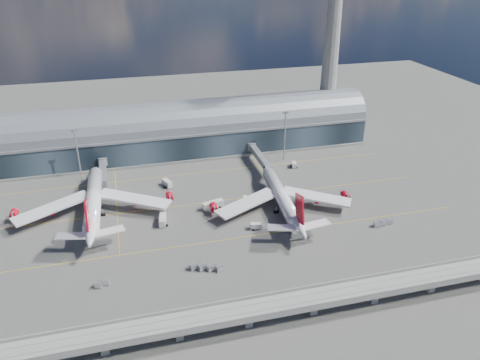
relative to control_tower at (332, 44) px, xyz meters
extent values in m
plane|color=#474744|center=(-85.00, -83.00, -51.64)|extent=(500.00, 500.00, 0.00)
cube|color=gold|center=(-85.00, -93.00, -51.63)|extent=(200.00, 0.25, 0.01)
cube|color=gold|center=(-85.00, -63.00, -51.63)|extent=(200.00, 0.25, 0.01)
cube|color=gold|center=(-85.00, -33.00, -51.63)|extent=(200.00, 0.25, 0.01)
cube|color=gold|center=(-120.00, -53.00, -51.63)|extent=(0.25, 80.00, 0.01)
cube|color=gold|center=(-50.00, -53.00, -51.63)|extent=(0.25, 80.00, 0.01)
cube|color=#1C262E|center=(-85.00, -5.00, -44.64)|extent=(200.00, 28.00, 14.00)
cylinder|color=slate|center=(-85.00, -5.00, -37.64)|extent=(200.00, 28.00, 28.00)
cube|color=gray|center=(-85.00, -19.00, -37.64)|extent=(200.00, 1.00, 1.20)
cube|color=gray|center=(-85.00, -5.00, -51.04)|extent=(200.00, 30.00, 1.20)
cube|color=gray|center=(0.00, 0.00, -47.64)|extent=(18.00, 18.00, 8.00)
cone|color=gray|center=(0.00, 0.00, -6.64)|extent=(10.00, 10.00, 90.00)
cube|color=gray|center=(-85.00, -138.00, -46.14)|extent=(220.00, 8.50, 1.20)
cube|color=gray|center=(-85.00, -142.00, -45.04)|extent=(220.00, 0.40, 1.20)
cube|color=gray|center=(-85.00, -134.00, -45.04)|extent=(220.00, 0.40, 1.20)
cube|color=gray|center=(-85.00, -139.50, -45.49)|extent=(220.00, 0.12, 0.12)
cube|color=gray|center=(-85.00, -136.50, -45.49)|extent=(220.00, 0.12, 0.12)
cube|color=gray|center=(-125.00, -138.00, -49.14)|extent=(2.20, 2.20, 5.00)
cube|color=gray|center=(-105.00, -138.00, -49.14)|extent=(2.20, 2.20, 5.00)
cube|color=gray|center=(-85.00, -138.00, -49.14)|extent=(2.20, 2.20, 5.00)
cube|color=gray|center=(-65.00, -138.00, -49.14)|extent=(2.20, 2.20, 5.00)
cube|color=gray|center=(-45.00, -138.00, -49.14)|extent=(2.20, 2.20, 5.00)
cube|color=gray|center=(-25.00, -138.00, -49.14)|extent=(2.20, 2.20, 5.00)
cylinder|color=gray|center=(-135.00, -28.00, -39.14)|extent=(0.70, 0.70, 25.00)
cube|color=gray|center=(-135.00, -28.00, -26.44)|extent=(3.00, 0.40, 1.00)
cylinder|color=gray|center=(-35.00, -28.00, -39.14)|extent=(0.70, 0.70, 25.00)
cube|color=gray|center=(-35.00, -28.00, -26.44)|extent=(3.00, 0.40, 1.00)
cylinder|color=white|center=(-128.66, -59.23, -45.72)|extent=(7.08, 50.70, 6.10)
cone|color=white|center=(-128.12, -31.08, -45.72)|extent=(6.25, 7.75, 6.10)
cone|color=white|center=(-129.24, -89.28, -44.96)|extent=(6.32, 11.56, 6.10)
cube|color=red|center=(-129.19, -86.42, -37.43)|extent=(0.89, 11.42, 12.63)
cube|color=white|center=(-144.66, -60.82, -46.49)|extent=(30.88, 20.72, 2.47)
cube|color=white|center=(-112.73, -61.44, -46.49)|extent=(30.58, 21.63, 2.47)
cylinder|color=red|center=(-145.22, -58.91, -48.20)|extent=(3.14, 4.83, 3.05)
cylinder|color=red|center=(-159.41, -58.63, -48.20)|extent=(3.14, 4.83, 3.05)
cylinder|color=red|center=(-112.11, -59.55, -48.20)|extent=(3.14, 4.83, 3.05)
cylinder|color=red|center=(-97.92, -59.82, -48.20)|extent=(3.14, 4.83, 3.05)
cylinder|color=gray|center=(-128.32, -41.39, -50.21)|extent=(0.48, 0.48, 2.86)
cylinder|color=gray|center=(-131.79, -62.98, -50.21)|extent=(0.57, 0.57, 2.86)
cylinder|color=gray|center=(-125.68, -63.10, -50.21)|extent=(0.57, 0.57, 2.86)
cylinder|color=black|center=(-131.79, -62.98, -51.11)|extent=(2.13, 1.47, 1.43)
cylinder|color=black|center=(-125.68, -63.10, -51.11)|extent=(2.13, 1.47, 1.43)
cylinder|color=white|center=(-53.28, -75.52, -46.09)|extent=(8.87, 45.76, 5.45)
cone|color=white|center=(-51.35, -50.03, -46.09)|extent=(6.01, 7.91, 5.45)
cone|color=white|center=(-55.35, -102.88, -45.34)|extent=(6.29, 11.66, 5.45)
cube|color=red|center=(-55.13, -100.07, -38.19)|extent=(1.50, 11.26, 12.45)
cube|color=white|center=(-68.11, -76.28, -46.84)|extent=(29.00, 18.28, 2.33)
cube|color=white|center=(-38.74, -78.50, -46.84)|extent=(27.99, 21.52, 2.33)
cylinder|color=black|center=(-53.28, -75.52, -47.59)|extent=(7.70, 41.05, 4.64)
cylinder|color=red|center=(-68.51, -74.37, -48.53)|extent=(3.35, 4.92, 3.01)
cylinder|color=red|center=(-81.56, -73.38, -48.53)|extent=(3.35, 4.92, 3.01)
cylinder|color=red|center=(-38.05, -76.67, -48.53)|extent=(3.35, 4.92, 3.01)
cylinder|color=red|center=(-25.00, -77.65, -48.53)|extent=(3.35, 4.92, 3.01)
cylinder|color=gray|center=(-52.07, -59.53, -50.23)|extent=(0.47, 0.47, 2.82)
cylinder|color=gray|center=(-56.56, -79.04, -50.23)|extent=(0.56, 0.56, 2.82)
cylinder|color=gray|center=(-50.56, -79.49, -50.23)|extent=(0.56, 0.56, 2.82)
cylinder|color=black|center=(-56.56, -79.04, -51.12)|extent=(2.17, 1.56, 1.41)
cylinder|color=black|center=(-50.56, -79.49, -51.12)|extent=(2.17, 1.56, 1.41)
cube|color=gray|center=(-125.16, -31.00, -46.44)|extent=(3.00, 24.00, 3.00)
cube|color=gray|center=(-125.16, -43.00, -46.44)|extent=(3.60, 3.60, 3.40)
cylinder|color=gray|center=(-125.16, -19.00, -46.44)|extent=(4.40, 4.40, 4.00)
cylinder|color=gray|center=(-125.16, -43.00, -49.94)|extent=(0.50, 0.50, 3.40)
cylinder|color=black|center=(-125.16, -43.00, -51.29)|extent=(1.40, 0.80, 0.80)
cube|color=gray|center=(-49.78, -33.00, -46.44)|extent=(3.00, 28.00, 3.00)
cube|color=gray|center=(-49.78, -47.00, -46.44)|extent=(3.60, 3.60, 3.40)
cylinder|color=gray|center=(-49.78, -19.00, -46.44)|extent=(4.40, 4.40, 4.00)
cylinder|color=gray|center=(-49.78, -47.00, -49.94)|extent=(0.50, 0.50, 3.40)
cylinder|color=black|center=(-49.78, -47.00, -51.29)|extent=(1.40, 0.80, 0.80)
cube|color=beige|center=(-102.64, -75.56, -49.91)|extent=(3.72, 7.85, 2.80)
cylinder|color=black|center=(-103.05, -73.18, -51.15)|extent=(2.82, 1.41, 0.97)
cylinder|color=black|center=(-102.24, -77.94, -51.15)|extent=(2.82, 1.41, 0.97)
cube|color=beige|center=(-68.09, -88.69, -50.27)|extent=(4.55, 2.71, 2.22)
cylinder|color=black|center=(-66.75, -88.44, -51.25)|extent=(1.15, 2.24, 0.77)
cylinder|color=black|center=(-69.43, -88.94, -51.25)|extent=(1.15, 2.24, 0.77)
cube|color=beige|center=(-80.90, -68.74, -49.82)|extent=(9.43, 4.85, 2.95)
cylinder|color=black|center=(-78.10, -69.48, -51.13)|extent=(1.71, 3.00, 1.02)
cylinder|color=black|center=(-83.70, -67.99, -51.13)|extent=(1.71, 3.00, 1.02)
cube|color=beige|center=(-66.21, -67.90, -50.26)|extent=(2.37, 5.28, 2.23)
cylinder|color=black|center=(-66.08, -66.26, -51.25)|extent=(2.20, 0.94, 0.77)
cylinder|color=black|center=(-66.34, -69.54, -51.25)|extent=(2.20, 0.94, 0.77)
cube|color=beige|center=(-33.44, -38.53, -50.22)|extent=(2.97, 4.76, 2.30)
cylinder|color=black|center=(-33.76, -37.15, -51.24)|extent=(2.33, 1.27, 0.79)
cylinder|color=black|center=(-33.12, -39.90, -51.24)|extent=(2.33, 1.27, 0.79)
cube|color=beige|center=(-97.04, -43.31, -50.02)|extent=(4.31, 6.49, 2.63)
cylinder|color=black|center=(-96.35, -41.50, -51.18)|extent=(2.68, 1.74, 0.91)
cylinder|color=black|center=(-97.72, -45.13, -51.18)|extent=(2.68, 1.74, 0.91)
cube|color=gray|center=(-127.10, -109.43, -51.38)|extent=(2.82, 2.26, 0.31)
cube|color=#B6B6BB|center=(-127.10, -109.43, -50.56)|extent=(2.40, 2.04, 1.54)
cube|color=gray|center=(-124.53, -108.70, -51.38)|extent=(2.82, 2.26, 0.31)
cube|color=#B6B6BB|center=(-124.53, -108.70, -50.56)|extent=(2.40, 2.04, 1.54)
cube|color=gray|center=(-95.95, -107.76, -51.35)|extent=(3.21, 2.66, 0.34)
cube|color=#B6B6BB|center=(-95.95, -107.76, -50.43)|extent=(2.74, 2.40, 1.72)
cube|color=gray|center=(-93.15, -108.78, -51.35)|extent=(3.21, 2.66, 0.34)
cube|color=#B6B6BB|center=(-93.15, -108.78, -50.43)|extent=(2.74, 2.40, 1.72)
cube|color=gray|center=(-90.36, -109.81, -51.35)|extent=(3.21, 2.66, 0.34)
cube|color=#B6B6BB|center=(-90.36, -109.81, -50.43)|extent=(2.74, 2.40, 1.72)
cube|color=gray|center=(-87.56, -110.83, -51.35)|extent=(3.21, 2.66, 0.34)
cube|color=#B6B6BB|center=(-87.56, -110.83, -50.43)|extent=(2.74, 2.40, 1.72)
cube|color=gray|center=(-21.93, -99.29, -51.36)|extent=(2.91, 2.14, 0.34)
cube|color=#B6B6BB|center=(-21.93, -99.29, -50.46)|extent=(2.45, 1.97, 1.68)
cube|color=gray|center=(-19.04, -98.90, -51.36)|extent=(2.91, 2.14, 0.34)
cube|color=#B6B6BB|center=(-19.04, -98.90, -50.46)|extent=(2.45, 1.97, 1.68)
cube|color=gray|center=(-16.14, -98.52, -51.36)|extent=(2.91, 2.14, 0.34)
cube|color=#B6B6BB|center=(-16.14, -98.52, -50.46)|extent=(2.45, 1.97, 1.68)
camera|label=1|loc=(-113.49, -236.44, 46.15)|focal=35.00mm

